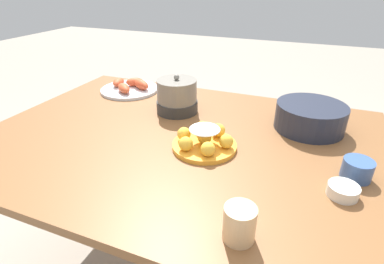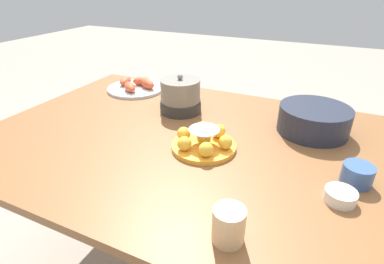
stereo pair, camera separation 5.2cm
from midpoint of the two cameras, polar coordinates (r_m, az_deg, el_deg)
name	(u,v)px [view 1 (the left image)]	position (r m, az deg, el deg)	size (l,w,h in m)	color
dining_table	(181,154)	(1.17, -3.41, -4.27)	(1.49, 1.06, 0.74)	brown
cake_plate	(204,140)	(1.04, 0.93, -1.61)	(0.23, 0.23, 0.08)	gold
serving_bowl	(310,116)	(1.24, 20.48, 2.86)	(0.26, 0.26, 0.10)	#232838
sauce_bowl	(343,190)	(0.92, 25.37, -10.02)	(0.08, 0.08, 0.03)	silver
seafood_platter	(130,87)	(1.62, -12.65, 8.32)	(0.30, 0.30, 0.06)	silver
cup_near	(239,223)	(0.71, 6.85, -16.94)	(0.08, 0.08, 0.09)	#DBB27F
cup_far	(357,169)	(1.00, 27.64, -6.33)	(0.09, 0.09, 0.06)	#38568E
warming_pot	(177,96)	(1.31, -4.03, 6.77)	(0.18, 0.18, 0.17)	#2D2D2D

